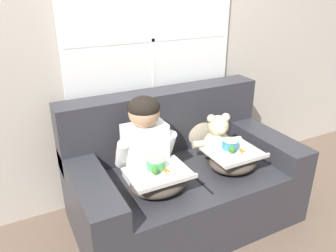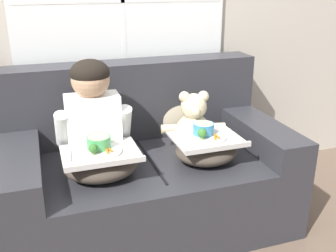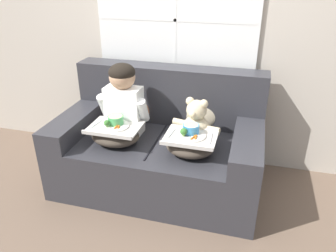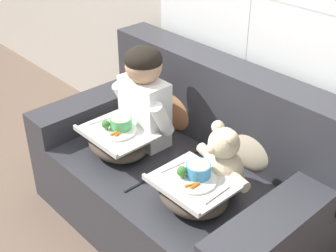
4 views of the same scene
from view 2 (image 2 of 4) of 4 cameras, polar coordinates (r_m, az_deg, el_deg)
ground_plane at (r=2.53m, az=-2.76°, el=-13.51°), size 14.00×14.00×0.00m
couch at (r=2.42m, az=-3.35°, el=-6.12°), size 1.63×0.94×0.94m
throw_pillow_behind_child at (r=2.46m, az=-11.55°, el=0.90°), size 0.36×0.17×0.37m
throw_pillow_behind_teddy at (r=2.59m, az=1.59°, el=2.36°), size 0.33×0.16×0.34m
child_figure at (r=2.17m, az=-10.92°, el=2.60°), size 0.42×0.21×0.59m
teddy_bear at (r=2.37m, az=3.70°, el=0.16°), size 0.39×0.28×0.36m
lap_tray_child at (r=2.07m, az=-9.66°, el=-5.33°), size 0.39×0.31×0.22m
lap_tray_teddy at (r=2.23m, az=5.59°, el=-3.21°), size 0.38×0.32×0.22m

